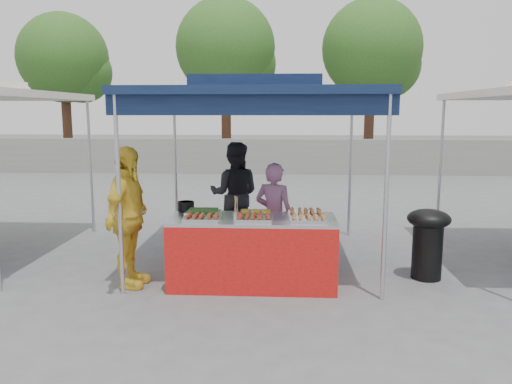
# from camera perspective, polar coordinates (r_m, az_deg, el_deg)

# --- Properties ---
(ground_plane) EXTENTS (80.00, 80.00, 0.00)m
(ground_plane) POSITION_cam_1_polar(r_m,az_deg,el_deg) (6.36, -0.30, -10.25)
(ground_plane) COLOR #5B5B5E
(back_wall) EXTENTS (40.00, 0.25, 1.20)m
(back_wall) POSITION_cam_1_polar(r_m,az_deg,el_deg) (17.06, 1.93, 4.07)
(back_wall) COLOR gray
(back_wall) RESTS_ON ground_plane
(main_canopy) EXTENTS (3.20, 3.20, 2.57)m
(main_canopy) POSITION_cam_1_polar(r_m,az_deg,el_deg) (6.97, 0.17, 11.26)
(main_canopy) COLOR silver
(main_canopy) RESTS_ON ground_plane
(tree_0) EXTENTS (3.48, 3.41, 5.86)m
(tree_0) POSITION_cam_1_polar(r_m,az_deg,el_deg) (21.16, -20.71, 13.72)
(tree_0) COLOR #422619
(tree_0) RESTS_ON ground_plane
(tree_1) EXTENTS (3.67, 3.63, 6.25)m
(tree_1) POSITION_cam_1_polar(r_m,az_deg,el_deg) (19.06, -3.03, 15.65)
(tree_1) COLOR #422619
(tree_1) RESTS_ON ground_plane
(tree_2) EXTENTS (3.62, 3.58, 6.16)m
(tree_2) POSITION_cam_1_polar(r_m,az_deg,el_deg) (19.27, 13.48, 15.17)
(tree_2) COLOR #422619
(tree_2) RESTS_ON ground_plane
(vendor_table) EXTENTS (2.00, 0.80, 0.85)m
(vendor_table) POSITION_cam_1_polar(r_m,az_deg,el_deg) (6.14, -0.36, -6.81)
(vendor_table) COLOR red
(vendor_table) RESTS_ON ground_plane
(food_tray_fl) EXTENTS (0.42, 0.30, 0.07)m
(food_tray_fl) POSITION_cam_1_polar(r_m,az_deg,el_deg) (5.86, -6.18, -3.01)
(food_tray_fl) COLOR silver
(food_tray_fl) RESTS_ON vendor_table
(food_tray_fm) EXTENTS (0.42, 0.30, 0.07)m
(food_tray_fm) POSITION_cam_1_polar(r_m,az_deg,el_deg) (5.81, -0.25, -3.07)
(food_tray_fm) COLOR silver
(food_tray_fm) RESTS_ON vendor_table
(food_tray_fr) EXTENTS (0.42, 0.30, 0.07)m
(food_tray_fr) POSITION_cam_1_polar(r_m,az_deg,el_deg) (5.81, 6.01, -3.12)
(food_tray_fr) COLOR silver
(food_tray_fr) RESTS_ON vendor_table
(food_tray_bl) EXTENTS (0.42, 0.30, 0.07)m
(food_tray_bl) POSITION_cam_1_polar(r_m,az_deg,el_deg) (6.20, -6.09, -2.34)
(food_tray_bl) COLOR silver
(food_tray_bl) RESTS_ON vendor_table
(food_tray_bm) EXTENTS (0.42, 0.30, 0.07)m
(food_tray_bm) POSITION_cam_1_polar(r_m,az_deg,el_deg) (6.13, -0.03, -2.41)
(food_tray_bm) COLOR silver
(food_tray_bm) RESTS_ON vendor_table
(food_tray_br) EXTENTS (0.42, 0.30, 0.07)m
(food_tray_br) POSITION_cam_1_polar(r_m,az_deg,el_deg) (6.13, 5.69, -2.47)
(food_tray_br) COLOR silver
(food_tray_br) RESTS_ON vendor_table
(cooking_pot) EXTENTS (0.21, 0.21, 0.12)m
(cooking_pot) POSITION_cam_1_polar(r_m,az_deg,el_deg) (6.49, -8.00, -1.62)
(cooking_pot) COLOR black
(cooking_pot) RESTS_ON vendor_table
(skewer_cup) EXTENTS (0.08, 0.08, 0.10)m
(skewer_cup) POSITION_cam_1_polar(r_m,az_deg,el_deg) (5.90, -2.31, -2.75)
(skewer_cup) COLOR silver
(skewer_cup) RESTS_ON vendor_table
(wok_burner) EXTENTS (0.54, 0.54, 0.91)m
(wok_burner) POSITION_cam_1_polar(r_m,az_deg,el_deg) (6.71, 19.05, -4.94)
(wok_burner) COLOR black
(wok_burner) RESTS_ON ground_plane
(crate_left) EXTENTS (0.52, 0.37, 0.31)m
(crate_left) POSITION_cam_1_polar(r_m,az_deg,el_deg) (6.97, -4.24, -7.19)
(crate_left) COLOR #143CA5
(crate_left) RESTS_ON ground_plane
(crate_right) EXTENTS (0.51, 0.35, 0.30)m
(crate_right) POSITION_cam_1_polar(r_m,az_deg,el_deg) (6.95, 2.96, -7.26)
(crate_right) COLOR #143CA5
(crate_right) RESTS_ON ground_plane
(crate_stacked) EXTENTS (0.47, 0.33, 0.28)m
(crate_stacked) POSITION_cam_1_polar(r_m,az_deg,el_deg) (6.87, 2.98, -4.92)
(crate_stacked) COLOR #143CA5
(crate_stacked) RESTS_ON crate_right
(vendor_woman) EXTENTS (0.61, 0.50, 1.45)m
(vendor_woman) POSITION_cam_1_polar(r_m,az_deg,el_deg) (6.72, 2.08, -2.78)
(vendor_woman) COLOR #8C5982
(vendor_woman) RESTS_ON ground_plane
(helper_man) EXTENTS (0.82, 0.65, 1.65)m
(helper_man) POSITION_cam_1_polar(r_m,az_deg,el_deg) (7.88, -2.46, -0.26)
(helper_man) COLOR black
(helper_man) RESTS_ON ground_plane
(customer_person) EXTENTS (0.53, 1.05, 1.71)m
(customer_person) POSITION_cam_1_polar(r_m,az_deg,el_deg) (6.20, -14.44, -2.84)
(customer_person) COLOR yellow
(customer_person) RESTS_ON ground_plane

